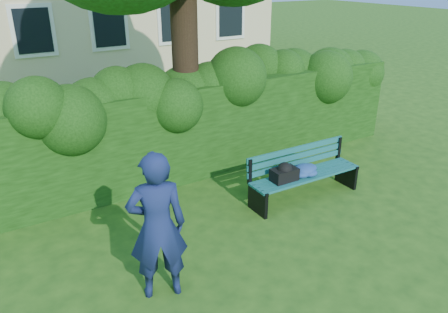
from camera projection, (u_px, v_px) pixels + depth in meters
ground at (243, 223)px, 7.02m from camera, size 80.00×80.00×0.00m
hedge at (181, 131)px, 8.39m from camera, size 10.00×1.00×1.80m
park_bench at (300, 173)px, 7.60m from camera, size 2.13×0.59×0.89m
man_reading at (157, 227)px, 5.15m from camera, size 0.81×0.64×1.93m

